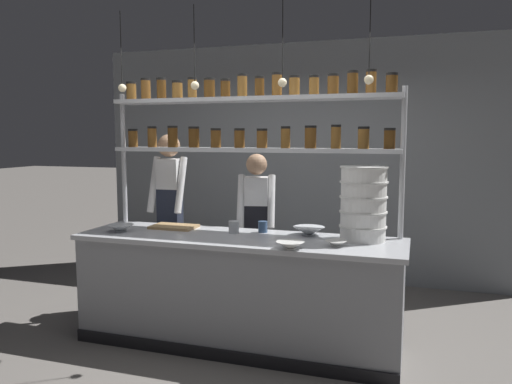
{
  "coord_description": "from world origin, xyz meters",
  "views": [
    {
      "loc": [
        1.39,
        -3.81,
        1.75
      ],
      "look_at": [
        0.09,
        0.2,
        1.27
      ],
      "focal_mm": 35.0,
      "sensor_mm": 36.0,
      "label": 1
    }
  ],
  "objects": [
    {
      "name": "container_stack",
      "position": [
        0.99,
        0.17,
        1.22
      ],
      "size": [
        0.38,
        0.38,
        0.59
      ],
      "color": "white",
      "rests_on": "prep_counter"
    },
    {
      "name": "ground_plane",
      "position": [
        0.0,
        0.0,
        0.0
      ],
      "size": [
        40.0,
        40.0,
        0.0
      ],
      "primitive_type": "plane",
      "color": "slate"
    },
    {
      "name": "chef_center",
      "position": [
        -0.06,
        0.69,
        0.9
      ],
      "size": [
        0.4,
        0.33,
        1.58
      ],
      "rotation": [
        0.0,
        0.0,
        0.23
      ],
      "color": "black",
      "rests_on": "ground_plane"
    },
    {
      "name": "prep_bowl_near_left",
      "position": [
        0.55,
        0.23,
        0.96
      ],
      "size": [
        0.27,
        0.27,
        0.07
      ],
      "color": "silver",
      "rests_on": "prep_counter"
    },
    {
      "name": "serving_cup_front",
      "position": [
        -0.08,
        0.13,
        0.97
      ],
      "size": [
        0.09,
        0.09,
        0.11
      ],
      "color": "#B2B7BC",
      "rests_on": "prep_counter"
    },
    {
      "name": "chef_left",
      "position": [
        -0.98,
        0.67,
        1.03
      ],
      "size": [
        0.38,
        0.32,
        1.76
      ],
      "rotation": [
        0.0,
        0.0,
        0.08
      ],
      "color": "black",
      "rests_on": "ground_plane"
    },
    {
      "name": "prep_bowl_center_back",
      "position": [
        0.83,
        -0.12,
        0.94
      ],
      "size": [
        0.17,
        0.17,
        0.05
      ],
      "color": "silver",
      "rests_on": "prep_counter"
    },
    {
      "name": "cutting_board",
      "position": [
        -0.68,
        0.19,
        0.93
      ],
      "size": [
        0.4,
        0.26,
        0.02
      ],
      "color": "#A88456",
      "rests_on": "prep_counter"
    },
    {
      "name": "prep_bowl_near_right",
      "position": [
        -1.04,
        -0.12,
        0.95
      ],
      "size": [
        0.23,
        0.23,
        0.06
      ],
      "color": "silver",
      "rests_on": "prep_counter"
    },
    {
      "name": "pendant_light_row",
      "position": [
        -0.01,
        0.0,
        2.19
      ],
      "size": [
        2.16,
        0.07,
        0.68
      ],
      "color": "black"
    },
    {
      "name": "serving_cup_by_board",
      "position": [
        0.14,
        0.24,
        0.97
      ],
      "size": [
        0.08,
        0.08,
        0.1
      ],
      "color": "#334C70",
      "rests_on": "prep_counter"
    },
    {
      "name": "prep_counter",
      "position": [
        0.0,
        -0.0,
        0.46
      ],
      "size": [
        2.72,
        0.76,
        0.92
      ],
      "color": "gray",
      "rests_on": "ground_plane"
    },
    {
      "name": "spice_shelf_unit",
      "position": [
        -0.0,
        0.33,
        1.83
      ],
      "size": [
        2.6,
        0.28,
        2.28
      ],
      "color": "#B7BABF",
      "rests_on": "ground_plane"
    },
    {
      "name": "prep_bowl_center_front",
      "position": [
        0.52,
        -0.32,
        0.95
      ],
      "size": [
        0.21,
        0.21,
        0.06
      ],
      "color": "silver",
      "rests_on": "prep_counter"
    },
    {
      "name": "back_wall",
      "position": [
        0.0,
        2.18,
        1.43
      ],
      "size": [
        5.12,
        0.12,
        2.86
      ],
      "primitive_type": "cube",
      "color": "gray",
      "rests_on": "ground_plane"
    }
  ]
}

